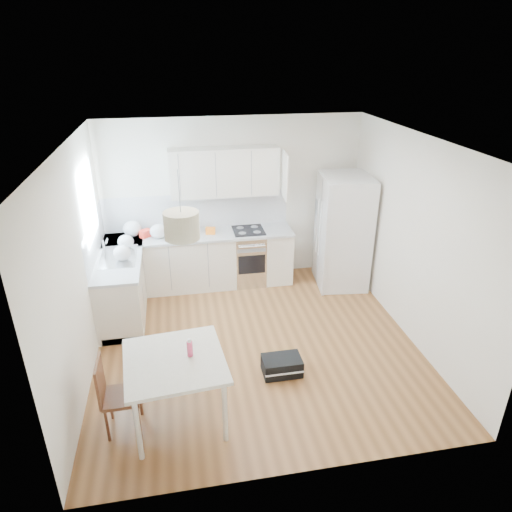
{
  "coord_description": "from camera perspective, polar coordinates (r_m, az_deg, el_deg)",
  "views": [
    {
      "loc": [
        -0.93,
        -5.02,
        3.68
      ],
      "look_at": [
        0.07,
        0.4,
        1.12
      ],
      "focal_mm": 32.0,
      "sensor_mm": 36.0,
      "label": 1
    }
  ],
  "objects": [
    {
      "name": "grocery_bag_b",
      "position": [
        7.27,
        -12.15,
        3.02
      ],
      "size": [
        0.25,
        0.22,
        0.23
      ],
      "primitive_type": "ellipsoid",
      "color": "white",
      "rests_on": "counter_back"
    },
    {
      "name": "wall_left",
      "position": [
        5.66,
        -21.33,
        -1.21
      ],
      "size": [
        0.0,
        4.2,
        4.2
      ],
      "primitive_type": "plane",
      "rotation": [
        1.57,
        0.0,
        1.57
      ],
      "color": "white",
      "rests_on": "floor"
    },
    {
      "name": "refrigerator",
      "position": [
        7.57,
        10.89,
        3.08
      ],
      "size": [
        0.97,
        1.01,
        1.84
      ],
      "primitive_type": null,
      "rotation": [
        0.0,
        0.0,
        -0.11
      ],
      "color": "white",
      "rests_on": "floor"
    },
    {
      "name": "floor",
      "position": [
        6.3,
        0.06,
        -10.83
      ],
      "size": [
        4.2,
        4.2,
        0.0
      ],
      "primitive_type": "plane",
      "color": "brown",
      "rests_on": "ground"
    },
    {
      "name": "cabinets_back",
      "position": [
        7.56,
        -6.91,
        -0.63
      ],
      "size": [
        3.0,
        0.6,
        0.88
      ],
      "primitive_type": "cube",
      "color": "silver",
      "rests_on": "floor"
    },
    {
      "name": "pendant_lamp",
      "position": [
        4.23,
        -9.28,
        3.81
      ],
      "size": [
        0.37,
        0.37,
        0.26
      ],
      "primitive_type": "cylinder",
      "rotation": [
        0.0,
        0.0,
        0.13
      ],
      "color": "#C0B693",
      "rests_on": "ceiling"
    },
    {
      "name": "wall_right",
      "position": [
        6.31,
        19.16,
        1.82
      ],
      "size": [
        0.0,
        4.2,
        4.2
      ],
      "primitive_type": "plane",
      "rotation": [
        1.57,
        0.0,
        -1.57
      ],
      "color": "white",
      "rests_on": "floor"
    },
    {
      "name": "ceiling",
      "position": [
        5.2,
        0.07,
        14.06
      ],
      "size": [
        4.2,
        4.2,
        0.0
      ],
      "primitive_type": "plane",
      "rotation": [
        3.14,
        0.0,
        0.0
      ],
      "color": "white",
      "rests_on": "wall_back"
    },
    {
      "name": "snack_orange",
      "position": [
        7.34,
        -5.71,
        3.16
      ],
      "size": [
        0.17,
        0.12,
        0.1
      ],
      "primitive_type": "cube",
      "rotation": [
        0.0,
        0.0,
        -0.19
      ],
      "color": "orange",
      "rests_on": "counter_back"
    },
    {
      "name": "backsplash_back",
      "position": [
        7.54,
        -7.37,
        5.61
      ],
      "size": [
        3.0,
        0.01,
        0.58
      ],
      "primitive_type": "cube",
      "color": "white",
      "rests_on": "wall_back"
    },
    {
      "name": "grocery_bag_d",
      "position": [
        7.03,
        -15.97,
        1.74
      ],
      "size": [
        0.23,
        0.2,
        0.21
      ],
      "primitive_type": "ellipsoid",
      "color": "white",
      "rests_on": "counter_back"
    },
    {
      "name": "snack_red",
      "position": [
        7.39,
        -13.67,
        2.76
      ],
      "size": [
        0.2,
        0.19,
        0.12
      ],
      "primitive_type": "cube",
      "rotation": [
        0.0,
        0.0,
        0.71
      ],
      "color": "#B52316",
      "rests_on": "counter_back"
    },
    {
      "name": "dining_chair",
      "position": [
        5.05,
        -16.45,
        -16.31
      ],
      "size": [
        0.37,
        0.37,
        0.87
      ],
      "primitive_type": null,
      "rotation": [
        0.0,
        0.0,
        0.0
      ],
      "color": "#472315",
      "rests_on": "floor"
    },
    {
      "name": "dining_table",
      "position": [
        4.85,
        -10.11,
        -13.43
      ],
      "size": [
        1.09,
        1.09,
        0.79
      ],
      "rotation": [
        0.0,
        0.0,
        0.09
      ],
      "color": "#BDB5A2",
      "rests_on": "floor"
    },
    {
      "name": "counter_left",
      "position": [
        6.87,
        -16.75,
        -0.06
      ],
      "size": [
        0.64,
        1.82,
        0.04
      ],
      "primitive_type": "cube",
      "color": "#AFB2B4",
      "rests_on": "cabinets_left"
    },
    {
      "name": "snack_yellow",
      "position": [
        7.29,
        -10.36,
        2.78
      ],
      "size": [
        0.18,
        0.12,
        0.12
      ],
      "primitive_type": "cube",
      "rotation": [
        0.0,
        0.0,
        -0.04
      ],
      "color": "yellow",
      "rests_on": "counter_back"
    },
    {
      "name": "gym_bag",
      "position": [
        5.75,
        3.25,
        -13.52
      ],
      "size": [
        0.47,
        0.31,
        0.22
      ],
      "primitive_type": "cube",
      "rotation": [
        0.0,
        0.0,
        0.0
      ],
      "color": "black",
      "rests_on": "floor"
    },
    {
      "name": "window_glassblock",
      "position": [
        6.57,
        -20.2,
        6.3
      ],
      "size": [
        0.02,
        1.0,
        1.0
      ],
      "primitive_type": "cube",
      "color": "#BFE0F9",
      "rests_on": "wall_left"
    },
    {
      "name": "backsplash_left",
      "position": [
        6.8,
        -19.53,
        2.12
      ],
      "size": [
        0.01,
        1.8,
        0.58
      ],
      "primitive_type": "cube",
      "color": "white",
      "rests_on": "wall_left"
    },
    {
      "name": "grocery_bag_a",
      "position": [
        7.44,
        -15.18,
        3.32
      ],
      "size": [
        0.28,
        0.24,
        0.26
      ],
      "primitive_type": "ellipsoid",
      "color": "white",
      "rests_on": "counter_back"
    },
    {
      "name": "drink_bottle",
      "position": [
        4.76,
        -8.28,
        -11.23
      ],
      "size": [
        0.07,
        0.07,
        0.2
      ],
      "primitive_type": "cylinder",
      "rotation": [
        0.0,
        0.0,
        -0.32
      ],
      "color": "#D33A60",
      "rests_on": "dining_table"
    },
    {
      "name": "cabinets_left",
      "position": [
        7.07,
        -16.3,
        -3.43
      ],
      "size": [
        0.6,
        1.8,
        0.88
      ],
      "primitive_type": "cube",
      "color": "silver",
      "rests_on": "floor"
    },
    {
      "name": "counter_back",
      "position": [
        7.38,
        -7.09,
        2.6
      ],
      "size": [
        3.02,
        0.64,
        0.04
      ],
      "primitive_type": "cube",
      "color": "#AFB2B4",
      "rests_on": "cabinets_back"
    },
    {
      "name": "sink",
      "position": [
        6.82,
        -16.8,
        -0.12
      ],
      "size": [
        0.5,
        0.8,
        0.16
      ],
      "primitive_type": null,
      "color": "silver",
      "rests_on": "counter_left"
    },
    {
      "name": "upper_cabinets",
      "position": [
        7.24,
        -3.97,
        10.43
      ],
      "size": [
        1.7,
        0.32,
        0.75
      ],
      "primitive_type": "cube",
      "color": "silver",
      "rests_on": "wall_back"
    },
    {
      "name": "wall_back",
      "position": [
        7.55,
        -2.86,
        6.94
      ],
      "size": [
        4.2,
        0.0,
        4.2
      ],
      "primitive_type": "plane",
      "rotation": [
        1.57,
        0.0,
        0.0
      ],
      "color": "white",
      "rests_on": "floor"
    },
    {
      "name": "grocery_bag_e",
      "position": [
        6.65,
        -16.41,
        0.36
      ],
      "size": [
        0.24,
        0.21,
        0.22
      ],
      "primitive_type": "ellipsoid",
      "color": "white",
      "rests_on": "counter_left"
    },
    {
      "name": "range_oven",
      "position": [
        7.64,
        -0.92,
        -0.16
      ],
      "size": [
        0.5,
        0.61,
        0.88
      ],
      "primitive_type": null,
      "color": "silver",
      "rests_on": "floor"
    },
    {
      "name": "grocery_bag_c",
      "position": [
        7.37,
        -8.72,
        3.63
      ],
      "size": [
        0.27,
        0.23,
        0.24
      ],
      "primitive_type": "ellipsoid",
      "color": "white",
      "rests_on": "counter_back"
    }
  ]
}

